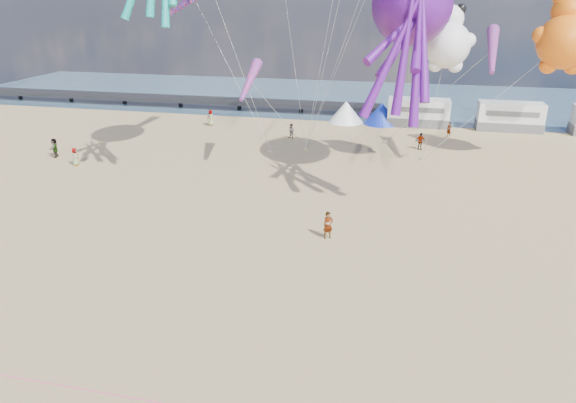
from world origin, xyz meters
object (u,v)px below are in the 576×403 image
Objects in this scene: beachgoer_3 at (420,141)px; windsock_right at (250,81)px; beachgoer_5 at (449,130)px; sandbag_a at (270,150)px; sandbag_d at (385,142)px; beachgoer_4 at (55,148)px; windsock_mid at (492,50)px; kite_panda at (447,45)px; kite_teddy_orange at (565,42)px; sandbag_e at (306,148)px; kite_octopus_purple at (412,4)px; tent_white at (346,112)px; sandbag_c at (422,159)px; standing_person at (328,225)px; beachgoer_0 at (211,118)px; motorhome_0 at (418,112)px; sandbag_b at (406,155)px; tent_blue at (381,113)px; beachgoer_6 at (75,157)px.

windsock_right reaches higher than beachgoer_3.
windsock_right is (-16.93, -13.82, 6.42)m from beachgoer_5.
sandbag_a is 11.57m from sandbag_d.
windsock_mid reaches higher than beachgoer_4.
kite_teddy_orange is at bearing 4.77° from kite_panda.
beachgoer_4 reaches higher than sandbag_e.
windsock_right is (-10.68, -10.04, 7.08)m from sandbag_d.
sandbag_d is at bearing 133.35° from beachgoer_3.
beachgoer_4 is 38.02m from beachgoer_5.
windsock_right reaches higher than beachgoer_4.
windsock_mid is at bearing -63.91° from beachgoer_3.
beachgoer_5 is at bearing 90.40° from kite_octopus_purple.
kite_octopus_purple reaches higher than beachgoer_3.
tent_white reaches higher than sandbag_c.
windsock_mid reaches higher than standing_person.
tent_white is at bearing 120.99° from sandbag_d.
kite_panda is (2.90, 3.24, -2.93)m from kite_octopus_purple.
beachgoer_0 is at bearing 166.37° from windsock_mid.
motorhome_0 reaches higher than sandbag_b.
standing_person reaches higher than beachgoer_5.
kite_octopus_purple reaches higher than windsock_mid.
beachgoer_3 is 3.52m from sandbag_c.
beachgoer_3 is 3.21× the size of sandbag_c.
sandbag_a and sandbag_c have the same top height.
kite_panda is (23.67, -10.71, 9.13)m from beachgoer_0.
beachgoer_4 reaches higher than beachgoer_3.
motorhome_0 is 13.20m from sandbag_c.
beachgoer_4 is 0.23× the size of kite_teddy_orange.
tent_blue is at bearing 180.00° from motorhome_0.
beachgoer_4 is 22.71m from sandbag_e.
kite_octopus_purple is at bearing -102.23° from beachgoer_6.
sandbag_a is at bearing -179.21° from sandbag_c.
sandbag_c is (0.20, -3.45, -0.69)m from beachgoer_3.
beachgoer_4 is 1.12× the size of beachgoer_5.
beachgoer_0 is at bearing -161.45° from tent_white.
beachgoer_6 is 30.03m from sandbag_c.
kite_teddy_orange reaches higher than windsock_mid.
kite_teddy_orange is (20.73, -0.06, 10.00)m from sandbag_e.
sandbag_b is at bearing 107.30° from kite_panda.
kite_panda reaches higher than beachgoer_5.
beachgoer_4 is (-31.85, -19.28, -0.64)m from motorhome_0.
motorhome_0 reaches higher than beachgoer_4.
motorhome_0 is at bearing 0.00° from tent_white.
sandbag_e is 0.10× the size of windsock_right.
standing_person is 0.98× the size of beachgoer_0.
windsock_right is (18.01, 1.18, 6.33)m from beachgoer_4.
beachgoer_5 is at bearing 28.63° from sandbag_a.
motorhome_0 is at bearing 103.47° from kite_octopus_purple.
tent_white reaches higher than standing_person.
motorhome_0 is 12.31m from sandbag_b.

